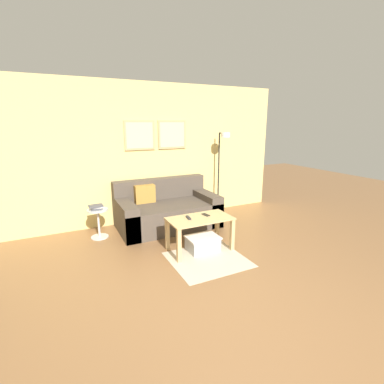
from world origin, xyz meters
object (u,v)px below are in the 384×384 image
side_table (98,221)px  book_stack (96,207)px  coffee_table (200,225)px  floor_lamp (222,163)px  storage_bin (203,243)px  cell_phone (206,215)px  remote_control (188,218)px  couch (167,211)px

side_table → book_stack: bearing=140.4°
book_stack → coffee_table: bearing=-41.8°
coffee_table → book_stack: (-1.28, 1.15, 0.13)m
floor_lamp → storage_bin: bearing=-130.4°
storage_bin → cell_phone: size_ratio=3.34×
book_stack → cell_phone: size_ratio=1.67×
cell_phone → side_table: bearing=135.1°
storage_bin → remote_control: size_ratio=3.12×
coffee_table → floor_lamp: floor_lamp is taller
floor_lamp → remote_control: (-1.35, -1.27, -0.55)m
floor_lamp → side_table: floor_lamp is taller
book_stack → remote_control: bearing=-44.0°
coffee_table → side_table: size_ratio=1.93×
storage_bin → book_stack: size_ratio=2.00×
side_table → coffee_table: bearing=-41.8°
floor_lamp → side_table: (-2.46, -0.20, -0.77)m
side_table → cell_phone: 1.77m
couch → floor_lamp: bearing=8.6°
cell_phone → couch: bearing=93.5°
couch → remote_control: (-0.08, -1.08, 0.22)m
side_table → remote_control: 1.56m
side_table → book_stack: book_stack is taller
cell_phone → remote_control: bearing=175.2°
remote_control → cell_phone: (0.29, 0.02, -0.01)m
couch → cell_phone: bearing=-78.5°
storage_bin → cell_phone: 0.42m
remote_control → couch: bearing=94.1°
side_table → book_stack: size_ratio=2.06×
coffee_table → storage_bin: bearing=-49.4°
remote_control → storage_bin: bearing=-19.0°
couch → cell_phone: couch is taller
coffee_table → storage_bin: size_ratio=1.99×
side_table → remote_control: (1.11, -1.08, 0.22)m
storage_bin → floor_lamp: bearing=49.6°
storage_bin → coffee_table: bearing=130.6°
storage_bin → side_table: bearing=137.9°
side_table → couch: bearing=0.2°
floor_lamp → remote_control: floor_lamp is taller
coffee_table → storage_bin: 0.29m
floor_lamp → remote_control: 1.94m
coffee_table → couch: bearing=93.9°
couch → side_table: (-1.19, -0.00, 0.00)m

